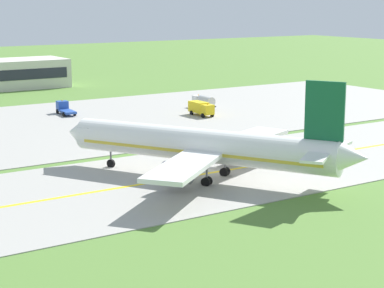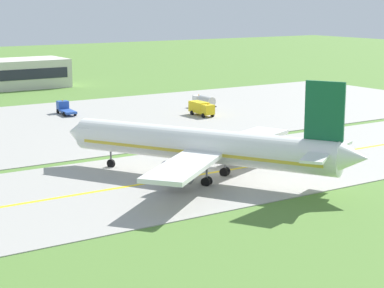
{
  "view_description": "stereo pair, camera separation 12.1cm",
  "coord_description": "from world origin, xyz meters",
  "px_view_note": "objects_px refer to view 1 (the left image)",
  "views": [
    {
      "loc": [
        -49.44,
        -69.12,
        21.34
      ],
      "look_at": [
        -3.61,
        0.44,
        4.0
      ],
      "focal_mm": 65.05,
      "sensor_mm": 36.0,
      "label": 1
    },
    {
      "loc": [
        -49.34,
        -69.19,
        21.34
      ],
      "look_at": [
        -3.61,
        0.44,
        4.0
      ],
      "focal_mm": 65.05,
      "sensor_mm": 36.0,
      "label": 2
    }
  ],
  "objects_px": {
    "service_truck_baggage": "(201,108)",
    "airplane_lead": "(205,146)",
    "service_truck_catering": "(204,101)",
    "service_truck_fuel": "(64,108)"
  },
  "relations": [
    {
      "from": "service_truck_baggage",
      "to": "airplane_lead",
      "type": "bearing_deg",
      "value": -123.58
    },
    {
      "from": "service_truck_baggage",
      "to": "service_truck_catering",
      "type": "distance_m",
      "value": 8.99
    },
    {
      "from": "service_truck_baggage",
      "to": "service_truck_catering",
      "type": "xyz_separation_m",
      "value": [
        5.46,
        7.13,
        0.0
      ]
    },
    {
      "from": "service_truck_fuel",
      "to": "service_truck_baggage",
      "type": "bearing_deg",
      "value": -37.64
    },
    {
      "from": "service_truck_baggage",
      "to": "service_truck_catering",
      "type": "relative_size",
      "value": 0.99
    },
    {
      "from": "service_truck_baggage",
      "to": "service_truck_catering",
      "type": "height_order",
      "value": "service_truck_catering"
    },
    {
      "from": "airplane_lead",
      "to": "service_truck_baggage",
      "type": "height_order",
      "value": "airplane_lead"
    },
    {
      "from": "service_truck_baggage",
      "to": "service_truck_fuel",
      "type": "xyz_separation_m",
      "value": [
        -20.56,
        15.86,
        -0.35
      ]
    },
    {
      "from": "service_truck_fuel",
      "to": "airplane_lead",
      "type": "bearing_deg",
      "value": -95.55
    },
    {
      "from": "service_truck_fuel",
      "to": "service_truck_catering",
      "type": "distance_m",
      "value": 27.45
    }
  ]
}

